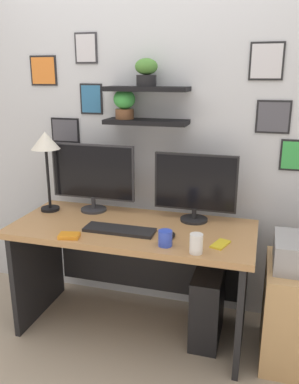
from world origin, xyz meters
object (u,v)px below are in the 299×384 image
at_px(monitor_right, 195,186).
at_px(coffee_mug, 165,238).
at_px(cell_phone, 220,244).
at_px(water_cup, 196,244).
at_px(desk_lamp, 46,147).
at_px(keyboard, 119,230).
at_px(computer_mouse, 170,235).
at_px(desk, 135,253).
at_px(scissors_tray, 69,236).
at_px(computer_tower_right, 208,305).
at_px(monitor_left, 93,175).

bearing_deg(monitor_right, coffee_mug, -100.78).
distance_m(cell_phone, water_cup, 0.19).
relative_size(monitor_right, desk_lamp, 0.96).
height_order(monitor_right, keyboard, monitor_right).
bearing_deg(computer_mouse, desk, 149.35).
distance_m(desk_lamp, scissors_tray, 0.70).
xyz_separation_m(water_cup, computer_tower_right, (0.04, 0.32, -0.57)).
bearing_deg(cell_phone, water_cup, -110.77).
xyz_separation_m(monitor_left, desk_lamp, (-0.30, -0.09, 0.20)).
relative_size(monitor_right, water_cup, 4.88).
bearing_deg(scissors_tray, computer_tower_right, 22.02).
bearing_deg(water_cup, monitor_left, 148.81).
relative_size(monitor_left, monitor_right, 1.12).
relative_size(desk, monitor_right, 2.87).
relative_size(desk, keyboard, 3.50).
distance_m(desk, cell_phone, 0.64).
bearing_deg(scissors_tray, computer_mouse, 16.30).
bearing_deg(cell_phone, computer_mouse, -166.24).
distance_m(desk, coffee_mug, 0.47).
height_order(cell_phone, coffee_mug, coffee_mug).
bearing_deg(computer_mouse, water_cup, -42.56).
height_order(cell_phone, computer_tower_right, cell_phone).
bearing_deg(computer_mouse, coffee_mug, -90.93).
bearing_deg(cell_phone, desk_lamp, -173.83).
relative_size(monitor_left, coffee_mug, 6.68).
distance_m(monitor_right, cell_phone, 0.47).
bearing_deg(monitor_right, cell_phone, -58.69).
bearing_deg(monitor_right, computer_tower_right, -51.87).
height_order(cell_phone, scissors_tray, scissors_tray).
relative_size(monitor_left, computer_tower_right, 1.26).
relative_size(computer_mouse, cell_phone, 0.64).
height_order(desk, keyboard, keyboard).
height_order(monitor_right, computer_mouse, monitor_right).
xyz_separation_m(computer_mouse, water_cup, (0.18, -0.17, 0.04)).
bearing_deg(desk_lamp, computer_mouse, -14.52).
bearing_deg(cell_phone, computer_tower_right, 131.85).
relative_size(desk_lamp, cell_phone, 3.98).
distance_m(computer_mouse, coffee_mug, 0.12).
xyz_separation_m(computer_mouse, coffee_mug, (-0.00, -0.12, 0.03)).
bearing_deg(coffee_mug, monitor_left, 144.77).
xyz_separation_m(cell_phone, scissors_tray, (-0.87, -0.14, 0.01)).
distance_m(keyboard, scissors_tray, 0.31).
relative_size(cell_phone, water_cup, 1.27).
xyz_separation_m(desk, keyboard, (-0.05, -0.16, 0.22)).
distance_m(cell_phone, scissors_tray, 0.88).
distance_m(desk_lamp, computer_tower_right, 1.51).
bearing_deg(coffee_mug, monitor_right, 79.22).
height_order(keyboard, water_cup, water_cup).
distance_m(monitor_left, keyboard, 0.51).
distance_m(keyboard, coffee_mug, 0.35).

